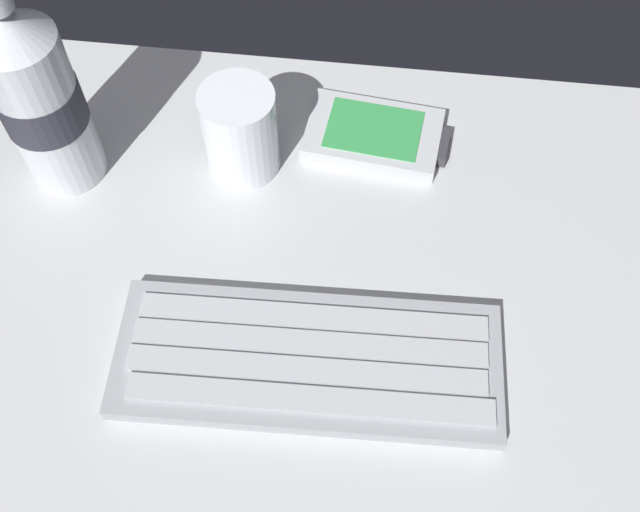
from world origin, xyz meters
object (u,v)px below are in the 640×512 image
object	(u,v)px
keyboard	(313,361)
water_bottle	(38,97)
juice_cup	(241,134)
handheld_device	(375,135)

from	to	relation	value
keyboard	water_bottle	distance (cm)	29.98
keyboard	juice_cup	size ratio (longest dim) A/B	3.46
juice_cup	water_bottle	world-z (taller)	water_bottle
handheld_device	juice_cup	size ratio (longest dim) A/B	1.57
keyboard	water_bottle	size ratio (longest dim) A/B	1.41
handheld_device	juice_cup	world-z (taller)	juice_cup
keyboard	handheld_device	bearing A→B (deg)	82.76
handheld_device	water_bottle	world-z (taller)	water_bottle
keyboard	juice_cup	distance (cm)	20.70
juice_cup	water_bottle	size ratio (longest dim) A/B	0.41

